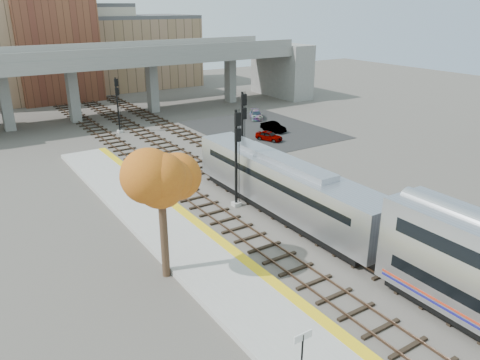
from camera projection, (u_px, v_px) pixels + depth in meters
ground at (343, 260)px, 28.46m from camera, size 160.00×160.00×0.00m
platform at (244, 295)px, 24.70m from camera, size 4.50×60.00×0.35m
yellow_strip at (273, 282)px, 25.60m from camera, size 0.70×60.00×0.01m
tracks at (243, 191)px, 38.70m from camera, size 10.70×95.00×0.25m
overpass at (137, 72)px, 64.16m from camera, size 54.00×12.00×9.50m
buildings_far at (68, 46)px, 78.45m from camera, size 43.00×21.00×20.60m
parking_lot at (262, 130)px, 57.53m from camera, size 14.00×18.00×0.04m
locomotive at (283, 185)px, 33.88m from camera, size 3.02×19.05×4.10m
signal_mast_near at (237, 159)px, 34.64m from camera, size 0.60×0.64×7.50m
signal_mast_mid at (243, 134)px, 40.93m from camera, size 0.60×0.64×7.59m
signal_mast_far at (118, 107)px, 55.19m from camera, size 0.60×0.64×6.58m
station_sign at (302, 346)px, 18.41m from camera, size 0.90×0.08×2.27m
tree at (161, 183)px, 24.84m from camera, size 3.60×3.60×7.66m
car_a at (269, 136)px, 52.83m from camera, size 2.33×3.39×1.07m
car_b at (273, 127)px, 56.54m from camera, size 1.60×3.58×1.14m
car_c at (256, 115)px, 62.73m from camera, size 3.14×4.05×1.09m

